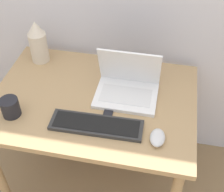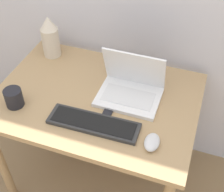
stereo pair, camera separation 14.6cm
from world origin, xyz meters
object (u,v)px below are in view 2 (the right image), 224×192
(vase, at_px, (50,37))
(mug, at_px, (14,98))
(mouse, at_px, (152,142))
(mp3_player, at_px, (109,111))
(keyboard, at_px, (94,123))
(laptop, at_px, (131,87))

(vase, xyz_separation_m, mug, (0.02, -0.45, -0.08))
(mouse, xyz_separation_m, mp3_player, (-0.25, 0.13, -0.01))
(keyboard, bearing_deg, mouse, -5.29)
(laptop, height_order, keyboard, laptop)
(mp3_player, bearing_deg, mouse, -27.60)
(keyboard, relative_size, mouse, 4.19)
(mp3_player, relative_size, mug, 0.67)
(mp3_player, height_order, mug, mug)
(keyboard, relative_size, mug, 4.63)
(mouse, relative_size, mp3_player, 1.65)
(laptop, relative_size, mug, 3.33)
(mp3_player, distance_m, mug, 0.47)
(vase, height_order, mp3_player, vase)
(keyboard, xyz_separation_m, mp3_player, (0.04, 0.10, -0.01))
(vase, xyz_separation_m, mp3_player, (0.48, -0.34, -0.12))
(keyboard, height_order, vase, vase)
(keyboard, xyz_separation_m, vase, (-0.44, 0.44, 0.11))
(vase, bearing_deg, keyboard, -45.08)
(laptop, bearing_deg, mug, -153.48)
(laptop, height_order, vase, vase)
(laptop, distance_m, keyboard, 0.28)
(vase, bearing_deg, mouse, -32.83)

